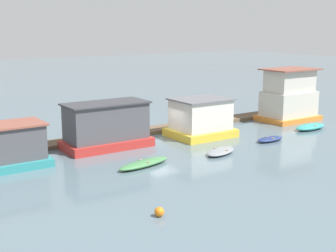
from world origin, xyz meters
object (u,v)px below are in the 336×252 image
at_px(dinghy_teal, 310,127).
at_px(buoy_orange, 159,212).
at_px(houseboat_red, 106,126).
at_px(houseboat_orange, 289,97).
at_px(dinghy_grey, 220,151).
at_px(dinghy_navy, 270,139).
at_px(houseboat_yellow, 201,119).
at_px(dinghy_green, 144,163).

xyz_separation_m(dinghy_teal, buoy_orange, (-21.75, -8.86, -0.01)).
height_order(houseboat_red, houseboat_orange, houseboat_orange).
height_order(dinghy_grey, buoy_orange, buoy_orange).
bearing_deg(dinghy_navy, dinghy_teal, 10.03).
relative_size(houseboat_orange, dinghy_grey, 1.73).
distance_m(houseboat_yellow, dinghy_teal, 10.42).
xyz_separation_m(houseboat_orange, dinghy_grey, (-13.55, -5.89, -2.11)).
relative_size(dinghy_grey, dinghy_navy, 1.23).
bearing_deg(houseboat_orange, houseboat_red, 179.00).
xyz_separation_m(houseboat_orange, dinghy_teal, (-1.61, -4.10, -2.06)).
distance_m(houseboat_red, dinghy_teal, 18.54).
bearing_deg(dinghy_navy, houseboat_yellow, 128.47).
distance_m(dinghy_navy, dinghy_teal, 6.29).
xyz_separation_m(houseboat_yellow, dinghy_navy, (3.58, -4.50, -1.33)).
bearing_deg(dinghy_navy, dinghy_green, -178.76).
xyz_separation_m(dinghy_grey, dinghy_teal, (11.94, 1.79, 0.05)).
bearing_deg(houseboat_yellow, dinghy_teal, -19.22).
bearing_deg(dinghy_green, dinghy_navy, 1.24).
distance_m(houseboat_yellow, dinghy_navy, 5.90).
bearing_deg(buoy_orange, dinghy_navy, 26.54).
xyz_separation_m(dinghy_navy, buoy_orange, (-15.56, -7.77, 0.06)).
distance_m(houseboat_orange, dinghy_navy, 9.61).
height_order(dinghy_navy, buoy_orange, buoy_orange).
distance_m(dinghy_green, dinghy_grey, 6.20).
height_order(houseboat_orange, dinghy_green, houseboat_orange).
height_order(houseboat_yellow, dinghy_teal, houseboat_yellow).
relative_size(houseboat_yellow, dinghy_navy, 1.89).
height_order(houseboat_orange, dinghy_teal, houseboat_orange).
relative_size(houseboat_red, buoy_orange, 13.65).
bearing_deg(houseboat_red, dinghy_grey, -46.05).
bearing_deg(dinghy_teal, dinghy_green, -175.73).
relative_size(houseboat_red, dinghy_grey, 2.02).
xyz_separation_m(houseboat_red, houseboat_orange, (19.55, -0.34, 0.64)).
height_order(houseboat_red, dinghy_green, houseboat_red).
xyz_separation_m(houseboat_yellow, dinghy_teal, (9.77, -3.40, -1.26)).
xyz_separation_m(houseboat_yellow, dinghy_green, (-8.35, -4.76, -1.30)).
bearing_deg(buoy_orange, houseboat_yellow, 45.68).
relative_size(dinghy_navy, dinghy_teal, 0.73).
bearing_deg(houseboat_red, buoy_orange, -105.94).
bearing_deg(dinghy_grey, dinghy_teal, 8.55).
distance_m(houseboat_yellow, houseboat_orange, 11.42).
relative_size(houseboat_red, dinghy_navy, 2.48).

